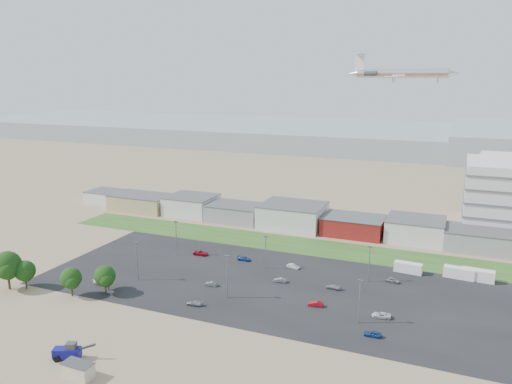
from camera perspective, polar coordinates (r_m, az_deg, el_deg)
The scene contains 34 objects.
ground at distance 116.41m, azimuth -4.34°, elevation -13.61°, with size 700.00×700.00×0.00m, color #917A5C.
parking_lot at distance 131.17m, azimuth 1.66°, elevation -10.42°, with size 120.00×50.00×0.01m, color black.
grass_strip at distance 160.91m, azimuth 4.08°, elevation -5.97°, with size 160.00×16.00×0.02m, color #254F1D.
hills_backdrop at distance 410.48m, azimuth 21.42°, elevation 5.34°, with size 700.00×200.00×9.00m, color gray, non-canonical shape.
building_row at distance 182.39m, azimuth 0.94°, elevation -2.35°, with size 170.00×20.00×8.00m, color silver, non-canonical shape.
portable_shed at distance 98.81m, azimuth -19.66°, elevation -18.63°, with size 5.62×2.92×2.83m, color beige, non-canonical shape.
telehandler at distance 104.84m, azimuth -20.81°, elevation -16.62°, with size 8.06×2.69×3.36m, color navy, non-canonical shape.
box_trailer_a at distance 143.78m, azimuth 17.00°, elevation -8.27°, with size 7.39×2.31×2.77m, color silver, non-canonical shape.
box_trailer_b at distance 144.46m, azimuth 22.20°, elevation -8.55°, with size 7.78×2.43×2.92m, color silver, non-canonical shape.
box_trailer_c at distance 144.58m, azimuth 24.02°, elevation -8.67°, with size 8.10×2.53×3.04m, color silver, non-canonical shape.
tree_far_left at distance 140.30m, azimuth -26.54°, elevation -7.79°, with size 7.50×7.50×11.24m, color black, non-canonical shape.
tree_left at distance 139.28m, azimuth -24.89°, elevation -8.40°, with size 5.58×5.58×8.37m, color black, non-canonical shape.
tree_mid at distance 130.46m, azimuth -20.38°, elevation -9.44°, with size 5.49×5.49×8.24m, color black, non-canonical shape.
tree_right at distance 129.09m, azimuth -16.88°, elevation -9.40°, with size 5.54×5.54×8.31m, color black, non-canonical shape.
tree_near at distance 131.72m, azimuth -16.57°, elevation -9.42°, with size 4.13×4.13×6.20m, color black, non-canonical shape.
lightpole_front_l at distance 135.01m, azimuth -13.42°, elevation -7.70°, with size 1.23×0.51×10.45m, color slate, non-canonical shape.
lightpole_front_m at distance 121.33m, azimuth -3.31°, elevation -9.66°, with size 1.27×0.53×10.81m, color slate, non-canonical shape.
lightpole_front_r at distance 111.97m, azimuth 11.73°, elevation -12.17°, with size 1.17×0.49×9.93m, color slate, non-canonical shape.
lightpole_back_l at distance 151.23m, azimuth -9.09°, elevation -5.25°, with size 1.24×0.52×10.53m, color slate, non-canonical shape.
lightpole_back_m at distance 139.35m, azimuth 1.12°, elevation -6.91°, with size 1.11×0.46×9.41m, color slate, non-canonical shape.
lightpole_back_r at distance 134.00m, azimuth 12.82°, elevation -8.03°, with size 1.13×0.47×9.56m, color slate, non-canonical shape.
airliner at distance 199.53m, azimuth 16.31°, elevation 12.88°, with size 40.96×27.93×12.10m, color silver, non-canonical shape.
parked_car_0 at distance 117.17m, azimuth 14.12°, elevation -13.49°, with size 1.94×4.22×1.17m, color silver.
parked_car_1 at distance 119.67m, azimuth 6.83°, elevation -12.58°, with size 1.26×3.63×1.20m, color maroon.
parked_car_2 at distance 109.13m, azimuth 13.19°, elevation -15.50°, with size 1.43×3.57×1.21m, color navy.
parked_car_3 at distance 120.22m, azimuth -7.06°, elevation -12.49°, with size 1.54×3.79×1.10m, color #A5A5AA.
parked_car_4 at distance 130.10m, azimuth -5.12°, elevation -10.41°, with size 1.16×3.33×1.10m, color #595B5E.
parked_car_6 at distance 146.55m, azimuth -1.38°, elevation -7.61°, with size 1.65×4.05×1.18m, color navy.
parked_car_7 at distance 131.91m, azimuth 2.77°, elevation -10.02°, with size 1.22×3.49×1.15m, color #A5A5AA.
parked_car_8 at distance 136.34m, azimuth 15.35°, elevation -9.69°, with size 1.43×3.56×1.21m, color #A5A5AA.
parked_car_9 at distance 151.77m, azimuth -6.33°, elevation -6.94°, with size 2.11×4.58×1.27m, color maroon.
parked_car_10 at distance 136.30m, azimuth -17.27°, elevation -9.81°, with size 1.80×4.44×1.29m, color silver.
parked_car_11 at distance 141.18m, azimuth 4.27°, elevation -8.46°, with size 1.26×3.61×1.19m, color silver.
parked_car_12 at distance 129.29m, azimuth 8.82°, elevation -10.67°, with size 1.53×3.77×1.09m, color #A5A5AA.
Camera 1 is at (47.78, -92.67, 51.77)m, focal length 35.00 mm.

